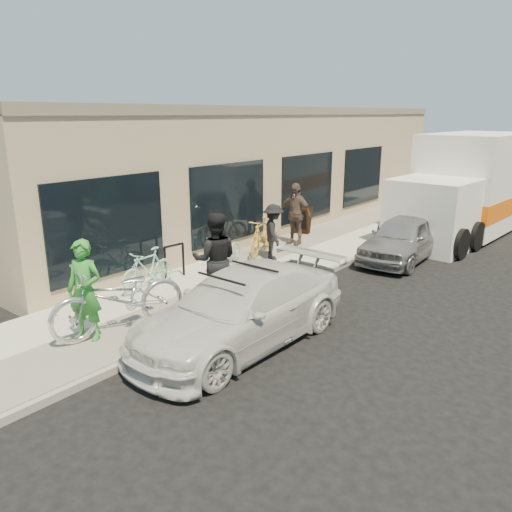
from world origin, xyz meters
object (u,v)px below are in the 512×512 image
Objects in this scene: sedan_silver at (403,238)px; bystander_a at (273,232)px; sedan_white at (241,309)px; man_standing at (215,260)px; bystander_b at (295,214)px; cruiser_bike_c at (261,236)px; cruiser_bike_b at (225,251)px; sandwich_board at (302,220)px; moving_truck at (467,190)px; cruiser_bike_a at (148,269)px; bike_rack at (174,258)px; tandem_bike at (119,298)px; woman_rider at (85,290)px.

sedan_silver is 3.69m from bystander_a.
man_standing reaches higher than sedan_white.
sedan_silver is 1.98× the size of bystander_b.
bystander_a is at bearing -39.98° from cruiser_bike_c.
sedan_white is 3.01× the size of cruiser_bike_b.
sedan_white is 2.38× the size of man_standing.
sandwich_board is 0.13× the size of moving_truck.
cruiser_bike_b is 1.02× the size of bystander_a.
cruiser_bike_a is 5.49m from bystander_b.
bike_rack is 0.18× the size of sedan_white.
cruiser_bike_a is at bearing 120.93° from bystander_a.
tandem_bike is 1.63× the size of cruiser_bike_a.
sedan_silver reaches higher than bike_rack.
sedan_white is (3.41, -1.49, 0.01)m from bike_rack.
cruiser_bike_a is (-3.33, -6.34, -0.01)m from sedan_silver.
tandem_bike is at bearing 139.86° from bystander_a.
bike_rack is 0.45× the size of bystander_b.
bystander_b reaches higher than tandem_bike.
bystander_a is at bearing -76.95° from bystander_b.
man_standing is at bearing -96.28° from moving_truck.
moving_truck is 3.86× the size of woman_rider.
sandwich_board is 3.21m from bystander_a.
moving_truck is 4.50× the size of cruiser_bike_a.
sedan_white reaches higher than cruiser_bike_a.
woman_rider is at bearing -99.47° from cruiser_bike_c.
moving_truck is at bearing 69.22° from bike_rack.
bystander_b is (-1.62, 5.20, -0.04)m from man_standing.
tandem_bike is at bearing -81.95° from cruiser_bike_b.
bystander_b is at bearing 74.00° from woman_rider.
sedan_silver is at bearing -92.37° from bystander_a.
bike_rack is 3.04m from cruiser_bike_c.
bystander_a is (1.09, -3.00, 0.31)m from sandwich_board.
bystander_b is (0.38, 4.55, 0.43)m from bike_rack.
woman_rider is at bearing 136.94° from bystander_a.
cruiser_bike_a is at bearing -102.73° from cruiser_bike_b.
sandwich_board is 6.73m from cruiser_bike_a.
bystander_b is at bearing -78.64° from sandwich_board.
bystander_b reaches higher than bystander_a.
cruiser_bike_b is (-1.10, 4.79, -0.50)m from woman_rider.
bystander_a is at bearing 55.30° from cruiser_bike_b.
cruiser_bike_b is at bearing -97.41° from sandwich_board.
man_standing is 3.64m from bystander_a.
sandwich_board is 0.24× the size of sedan_silver.
sedan_white reaches higher than bike_rack.
cruiser_bike_b is at bearing -94.12° from man_standing.
sedan_white is (3.62, -7.30, 0.07)m from sandwich_board.
tandem_bike reaches higher than sandwich_board.
sedan_white is at bearing 162.86° from bystander_a.
tandem_bike is at bearing -83.25° from bystander_b.
bike_rack is 0.47× the size of woman_rider.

